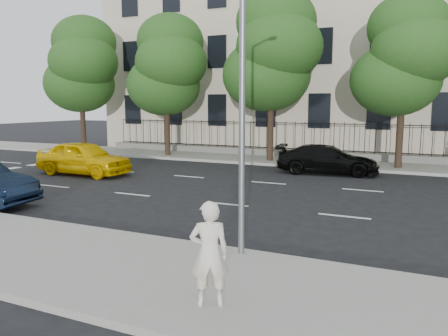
% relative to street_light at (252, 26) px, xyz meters
% --- Properties ---
extents(ground, '(120.00, 120.00, 0.00)m').
position_rel_street_light_xyz_m(ground, '(-2.50, 1.77, -5.15)').
color(ground, black).
rests_on(ground, ground).
extents(near_sidewalk, '(60.00, 4.00, 0.15)m').
position_rel_street_light_xyz_m(near_sidewalk, '(-2.50, -2.23, -5.07)').
color(near_sidewalk, gray).
rests_on(near_sidewalk, ground).
extents(far_sidewalk, '(60.00, 4.00, 0.15)m').
position_rel_street_light_xyz_m(far_sidewalk, '(-2.50, 15.77, -5.07)').
color(far_sidewalk, gray).
rests_on(far_sidewalk, ground).
extents(lane_markings, '(49.60, 4.62, 0.01)m').
position_rel_street_light_xyz_m(lane_markings, '(-2.50, 6.52, -5.14)').
color(lane_markings, silver).
rests_on(lane_markings, ground).
extents(masonry_building, '(34.60, 12.11, 18.50)m').
position_rel_street_light_xyz_m(masonry_building, '(-2.50, 24.72, 3.87)').
color(masonry_building, beige).
rests_on(masonry_building, ground).
extents(iron_fence, '(30.00, 0.50, 2.20)m').
position_rel_street_light_xyz_m(iron_fence, '(-2.50, 17.47, -4.50)').
color(iron_fence, slate).
rests_on(iron_fence, far_sidewalk).
extents(street_light, '(0.25, 3.32, 8.05)m').
position_rel_street_light_xyz_m(street_light, '(0.00, 0.00, 0.00)').
color(street_light, slate).
rests_on(street_light, near_sidewalk).
extents(tree_a, '(5.71, 5.31, 9.39)m').
position_rel_street_light_xyz_m(tree_a, '(-18.46, 15.13, 0.98)').
color(tree_a, '#382619').
rests_on(tree_a, far_sidewalk).
extents(tree_b, '(5.53, 5.12, 8.97)m').
position_rel_street_light_xyz_m(tree_b, '(-11.46, 15.13, 0.69)').
color(tree_b, '#382619').
rests_on(tree_b, far_sidewalk).
extents(tree_c, '(5.89, 5.50, 9.80)m').
position_rel_street_light_xyz_m(tree_c, '(-4.46, 15.13, 1.26)').
color(tree_c, '#382619').
rests_on(tree_c, far_sidewalk).
extents(tree_d, '(5.34, 4.94, 8.84)m').
position_rel_street_light_xyz_m(tree_d, '(2.54, 15.13, 0.69)').
color(tree_d, '#382619').
rests_on(tree_d, far_sidewalk).
extents(yellow_taxi, '(4.90, 2.02, 1.66)m').
position_rel_street_light_xyz_m(yellow_taxi, '(-11.49, 7.18, -4.32)').
color(yellow_taxi, '#F0BD00').
rests_on(yellow_taxi, ground).
extents(black_sedan, '(5.13, 2.50, 1.44)m').
position_rel_street_light_xyz_m(black_sedan, '(-0.67, 12.42, -4.43)').
color(black_sedan, black).
rests_on(black_sedan, ground).
extents(woman_near, '(0.77, 0.68, 1.78)m').
position_rel_street_light_xyz_m(woman_near, '(0.48, -3.12, -4.11)').
color(woman_near, white).
rests_on(woman_near, near_sidewalk).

